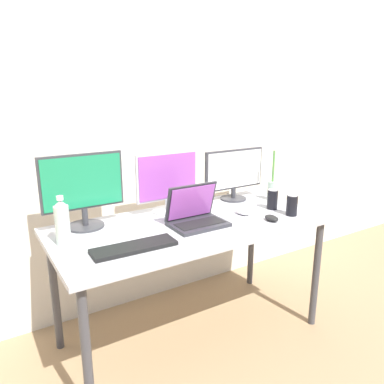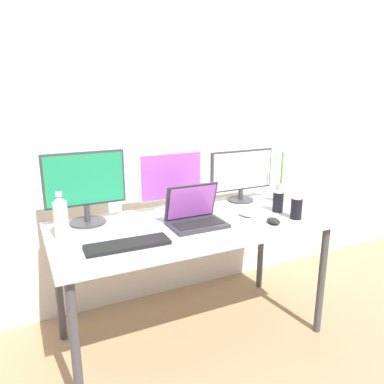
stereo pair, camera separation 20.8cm
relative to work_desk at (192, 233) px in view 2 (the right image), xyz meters
The scene contains 14 objects.
ground_plane 0.67m from the work_desk, ahead, with size 16.00×16.00×0.00m, color #9E7F5B.
wall_back 0.86m from the work_desk, 90.00° to the left, with size 7.00×0.08×2.60m, color silver.
work_desk is the anchor object (origin of this frame).
monitor_left 0.66m from the work_desk, 155.62° to the left, with size 0.45×0.20×0.41m.
monitor_center 0.36m from the work_desk, 95.70° to the left, with size 0.41×0.20×0.37m.
monitor_right 0.60m from the work_desk, 26.60° to the left, with size 0.46×0.18×0.35m.
laptop_silver 0.12m from the work_desk, 95.75° to the right, with size 0.31×0.22×0.23m.
keyboard_main 0.47m from the work_desk, 158.29° to the right, with size 0.41×0.13×0.02m, color black.
mouse_by_keyboard 0.47m from the work_desk, 28.21° to the right, with size 0.06×0.09×0.03m, color black.
mouse_by_laptop 0.35m from the work_desk, ahead, with size 0.06×0.10×0.03m, color silver.
water_bottle 0.72m from the work_desk, behind, with size 0.07×0.07×0.25m.
soda_can_near_keyboard 0.63m from the work_desk, 19.67° to the right, with size 0.07×0.07×0.13m.
soda_can_by_laptop 0.58m from the work_desk, ahead, with size 0.07×0.07×0.13m.
bamboo_vase 0.73m from the work_desk, ahead, with size 0.07×0.07×0.34m.
Camera 2 is at (-0.87, -1.81, 1.47)m, focal length 35.00 mm.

